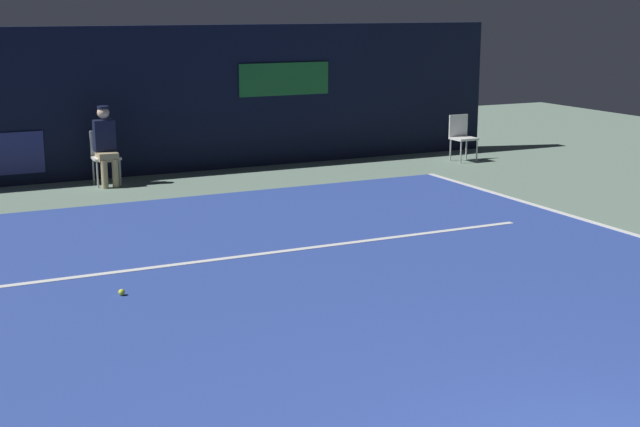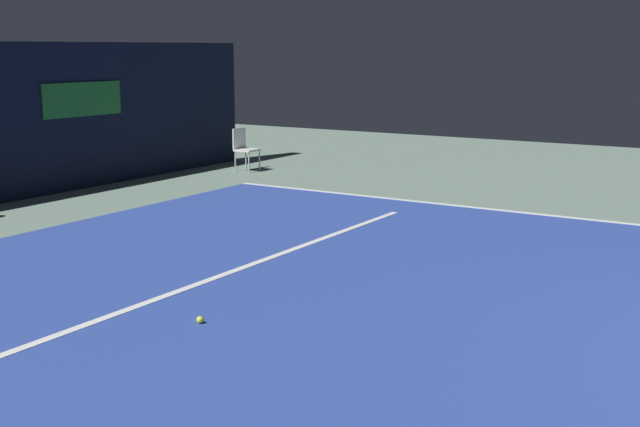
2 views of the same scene
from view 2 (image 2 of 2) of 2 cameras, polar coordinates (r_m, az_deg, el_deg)
ground_plane at (r=8.68m, az=5.47°, el=-5.49°), size 29.30×29.30×0.00m
court_surface at (r=8.68m, az=5.47°, el=-5.45°), size 9.73×11.26×0.01m
line_sideline_left at (r=13.05m, az=14.96°, el=-0.07°), size 0.10×11.26×0.01m
line_service at (r=9.67m, az=-5.04°, el=-3.63°), size 7.59×0.10×0.01m
courtside_chair_near at (r=17.21m, az=-5.22°, el=4.58°), size 0.45×0.42×0.88m
tennis_ball at (r=7.77m, az=-8.22°, el=-7.22°), size 0.07×0.07×0.07m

